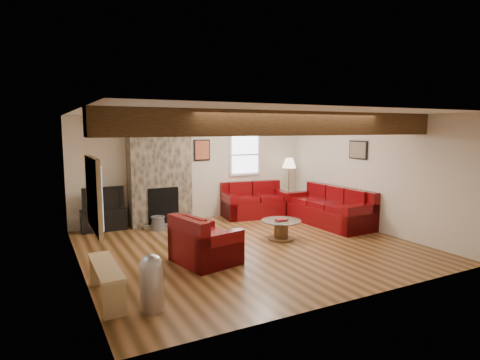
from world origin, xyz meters
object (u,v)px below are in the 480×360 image
object	(u,v)px
floor_lamp	(289,166)
television	(103,198)
loveseat	(255,200)
tv_cabinet	(104,220)
armchair_red	(206,239)
sofa_three	(328,206)
coffee_table	(281,230)

from	to	relation	value
floor_lamp	television	bearing A→B (deg)	177.17
loveseat	tv_cabinet	bearing A→B (deg)	-175.80
loveseat	floor_lamp	size ratio (longest dim) A/B	1.12
television	armchair_red	bearing A→B (deg)	-68.70
sofa_three	tv_cabinet	xyz separation A→B (m)	(-4.75, 1.82, -0.19)
coffee_table	floor_lamp	world-z (taller)	floor_lamp
floor_lamp	sofa_three	bearing A→B (deg)	-89.54
armchair_red	floor_lamp	bearing A→B (deg)	-64.34
loveseat	armchair_red	bearing A→B (deg)	-123.80
loveseat	floor_lamp	bearing A→B (deg)	12.36
coffee_table	tv_cabinet	xyz separation A→B (m)	(-3.06, 2.42, 0.04)
tv_cabinet	television	distance (m)	0.49
tv_cabinet	television	world-z (taller)	television
sofa_three	television	size ratio (longest dim) A/B	2.54
loveseat	armchair_red	xyz separation A→B (m)	(-2.49, -2.70, -0.03)
armchair_red	tv_cabinet	world-z (taller)	armchair_red
coffee_table	loveseat	bearing A→B (deg)	74.10
loveseat	tv_cabinet	xyz separation A→B (m)	(-3.66, 0.30, -0.19)
loveseat	tv_cabinet	distance (m)	3.68
coffee_table	floor_lamp	size ratio (longest dim) A/B	0.56
armchair_red	coffee_table	distance (m)	1.99
television	floor_lamp	size ratio (longest dim) A/B	0.60
sofa_three	floor_lamp	size ratio (longest dim) A/B	1.54
loveseat	coffee_table	distance (m)	2.22
television	floor_lamp	bearing A→B (deg)	-2.83
armchair_red	sofa_three	bearing A→B (deg)	-83.89
tv_cabinet	floor_lamp	xyz separation A→B (m)	(4.74, -0.23, 1.01)
loveseat	floor_lamp	xyz separation A→B (m)	(1.08, 0.07, 0.81)
television	sofa_three	bearing A→B (deg)	-20.97
sofa_three	floor_lamp	xyz separation A→B (m)	(-0.01, 1.59, 0.81)
coffee_table	floor_lamp	bearing A→B (deg)	52.44
coffee_table	tv_cabinet	bearing A→B (deg)	141.68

